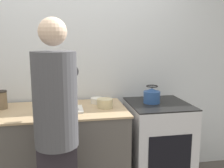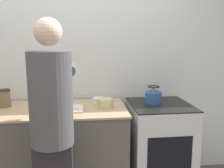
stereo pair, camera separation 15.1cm
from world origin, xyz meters
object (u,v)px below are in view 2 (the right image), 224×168
at_px(knife, 65,109).
at_px(canister_jar, 4,98).
at_px(cutting_board, 63,109).
at_px(bowl_prep, 99,100).
at_px(person, 52,127).
at_px(kettle, 153,96).
at_px(oven, 159,147).

distance_m(knife, canister_jar, 0.65).
height_order(cutting_board, knife, knife).
height_order(cutting_board, bowl_prep, bowl_prep).
xyz_separation_m(cutting_board, bowl_prep, (0.36, 0.23, 0.02)).
bearing_deg(knife, bowl_prep, 45.89).
xyz_separation_m(person, bowl_prep, (0.40, 0.76, 0.00)).
height_order(cutting_board, kettle, kettle).
distance_m(kettle, bowl_prep, 0.57).
xyz_separation_m(bowl_prep, canister_jar, (-0.94, -0.04, 0.06)).
distance_m(oven, kettle, 0.55).
bearing_deg(knife, oven, 13.03).
height_order(person, cutting_board, person).
bearing_deg(canister_jar, person, -53.00).
relative_size(person, cutting_board, 4.55).
height_order(knife, canister_jar, canister_jar).
xyz_separation_m(oven, kettle, (-0.07, 0.02, 0.55)).
distance_m(cutting_board, canister_jar, 0.62).
xyz_separation_m(oven, canister_jar, (-1.56, 0.15, 0.54)).
relative_size(knife, bowl_prep, 1.84).
height_order(person, canister_jar, person).
distance_m(person, canister_jar, 0.91).
relative_size(cutting_board, bowl_prep, 2.82).
bearing_deg(canister_jar, kettle, -4.66).
bearing_deg(kettle, cutting_board, -175.88).
bearing_deg(oven, canister_jar, 174.65).
height_order(knife, bowl_prep, bowl_prep).
distance_m(oven, canister_jar, 1.66).
relative_size(knife, kettle, 1.37).
distance_m(person, kettle, 1.12).
distance_m(person, cutting_board, 0.54).
bearing_deg(person, knife, 83.27).
bearing_deg(kettle, bowl_prep, 163.64).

